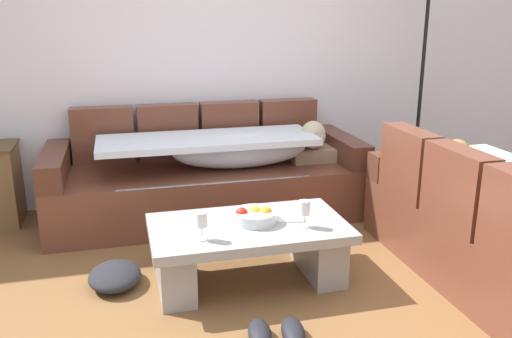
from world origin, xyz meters
The scene contains 12 objects.
ground_plane centered at (0.00, 0.00, 0.00)m, with size 14.00×14.00×0.00m, color brown.
back_wall centered at (0.00, 2.15, 1.35)m, with size 9.00×0.10×2.70m, color white.
couch_along_wall centered at (-0.08, 1.63, 0.33)m, with size 2.50×0.92×0.88m.
couch_near_window centered at (1.44, 0.03, 0.34)m, with size 0.92×2.02×0.88m.
coffee_table centered at (-0.07, 0.42, 0.24)m, with size 1.20×0.68×0.38m.
fruit_bowl centered at (-0.02, 0.45, 0.42)m, with size 0.28×0.28×0.10m.
wine_glass_near_left centered at (-0.38, 0.26, 0.50)m, with size 0.07×0.07×0.17m.
wine_glass_near_right centered at (0.24, 0.30, 0.50)m, with size 0.07×0.07×0.17m.
open_magazine centered at (0.16, 0.49, 0.39)m, with size 0.28×0.21×0.01m, color white.
floor_lamp centered at (1.77, 1.66, 1.12)m, with size 0.33×0.31×1.95m.
pair_of_shoes centered at (-0.08, -0.25, 0.04)m, with size 0.33×0.31×0.09m.
crumpled_garment centered at (-0.88, 0.57, 0.06)m, with size 0.40×0.32×0.12m, color #232328.
Camera 1 is at (-0.79, -2.55, 1.62)m, focal length 37.71 mm.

